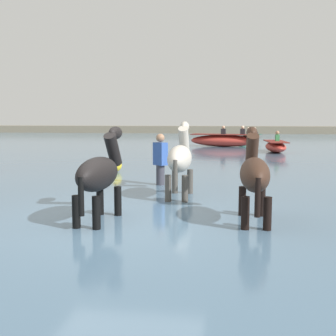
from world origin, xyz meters
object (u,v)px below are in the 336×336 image
(horse_trailing_black, at_px, (100,176))
(person_onlooker_left, at_px, (160,166))
(boat_mid_channel, at_px, (276,146))
(boat_far_offshore, at_px, (224,140))
(horse_flank_dark_bay, at_px, (254,177))
(horse_lead_pinto, at_px, (180,161))
(boat_near_port, at_px, (249,138))
(channel_buoy, at_px, (115,165))

(horse_trailing_black, distance_m, person_onlooker_left, 3.72)
(boat_mid_channel, bearing_deg, boat_far_offshore, 124.93)
(horse_flank_dark_bay, bearing_deg, horse_lead_pinto, 126.07)
(boat_mid_channel, height_order, boat_far_offshore, boat_far_offshore)
(horse_trailing_black, xyz_separation_m, boat_near_port, (3.03, 23.63, -0.42))
(person_onlooker_left, relative_size, channel_buoy, 1.77)
(boat_near_port, relative_size, boat_far_offshore, 0.69)
(horse_flank_dark_bay, xyz_separation_m, boat_far_offshore, (-0.93, 17.87, -0.34))
(boat_far_offshore, bearing_deg, boat_mid_channel, -55.07)
(horse_lead_pinto, distance_m, channel_buoy, 4.55)
(horse_lead_pinto, distance_m, boat_far_offshore, 15.97)
(horse_trailing_black, bearing_deg, boat_far_offshore, 85.46)
(horse_trailing_black, relative_size, horse_flank_dark_bay, 1.00)
(horse_trailing_black, distance_m, boat_far_offshore, 18.25)
(horse_trailing_black, relative_size, person_onlooker_left, 1.14)
(boat_near_port, bearing_deg, boat_mid_channel, -83.93)
(horse_trailing_black, bearing_deg, channel_buoy, 103.66)
(boat_near_port, bearing_deg, horse_flank_dark_bay, -91.61)
(horse_trailing_black, relative_size, channel_buoy, 2.02)
(horse_trailing_black, height_order, person_onlooker_left, horse_trailing_black)
(horse_flank_dark_bay, relative_size, person_onlooker_left, 1.14)
(horse_lead_pinto, height_order, person_onlooker_left, horse_lead_pinto)
(horse_flank_dark_bay, xyz_separation_m, boat_near_port, (0.65, 23.32, -0.42))
(person_onlooker_left, bearing_deg, boat_mid_channel, 71.24)
(horse_trailing_black, bearing_deg, boat_mid_channel, 74.63)
(horse_trailing_black, relative_size, boat_near_port, 0.68)
(boat_near_port, distance_m, boat_far_offshore, 5.67)
(boat_near_port, xyz_separation_m, person_onlooker_left, (-2.71, -19.93, 0.19))
(boat_mid_channel, distance_m, boat_near_port, 9.15)
(horse_lead_pinto, xyz_separation_m, channel_buoy, (-2.45, 3.80, -0.53))
(boat_mid_channel, xyz_separation_m, boat_near_port, (-0.97, 9.09, 0.01))
(boat_near_port, distance_m, channel_buoy, 18.17)
(boat_near_port, relative_size, channel_buoy, 2.95)
(horse_lead_pinto, bearing_deg, boat_near_port, 84.54)
(boat_far_offshore, height_order, channel_buoy, boat_far_offshore)
(horse_flank_dark_bay, bearing_deg, boat_near_port, 88.39)
(boat_mid_channel, relative_size, boat_near_port, 1.02)
(boat_mid_channel, xyz_separation_m, channel_buoy, (-5.46, -8.51, -0.06))
(boat_mid_channel, bearing_deg, person_onlooker_left, -108.76)
(boat_mid_channel, bearing_deg, horse_trailing_black, -105.37)
(horse_trailing_black, height_order, channel_buoy, horse_trailing_black)
(channel_buoy, bearing_deg, boat_far_offshore, 76.54)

